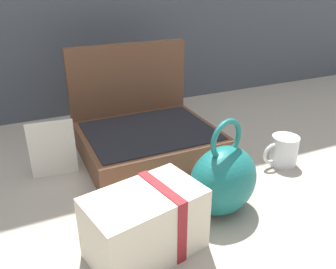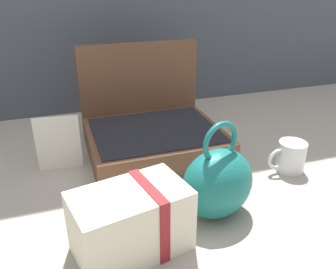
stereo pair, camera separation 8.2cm
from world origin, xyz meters
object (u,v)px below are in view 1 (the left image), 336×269
object	(u,v)px
open_suitcase	(145,130)
cream_toiletry_bag	(147,223)
info_card_left	(53,149)
teal_pouch_handbag	(223,179)
coffee_mug	(283,151)

from	to	relation	value
open_suitcase	cream_toiletry_bag	distance (m)	0.42
open_suitcase	info_card_left	world-z (taller)	open_suitcase
open_suitcase	teal_pouch_handbag	distance (m)	0.35
cream_toiletry_bag	info_card_left	world-z (taller)	info_card_left
teal_pouch_handbag	coffee_mug	bearing A→B (deg)	21.57
teal_pouch_handbag	cream_toiletry_bag	distance (m)	0.20
open_suitcase	coffee_mug	xyz separation A→B (m)	(0.31, -0.24, -0.02)
coffee_mug	open_suitcase	bearing A→B (deg)	142.47
teal_pouch_handbag	coffee_mug	xyz separation A→B (m)	(0.26, 0.10, -0.04)
cream_toiletry_bag	teal_pouch_handbag	bearing A→B (deg)	13.68
open_suitcase	cream_toiletry_bag	bearing A→B (deg)	-110.84
info_card_left	coffee_mug	bearing A→B (deg)	-13.59
teal_pouch_handbag	cream_toiletry_bag	xyz separation A→B (m)	(-0.20, -0.05, -0.02)
teal_pouch_handbag	coffee_mug	distance (m)	0.29
cream_toiletry_bag	open_suitcase	bearing A→B (deg)	69.16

